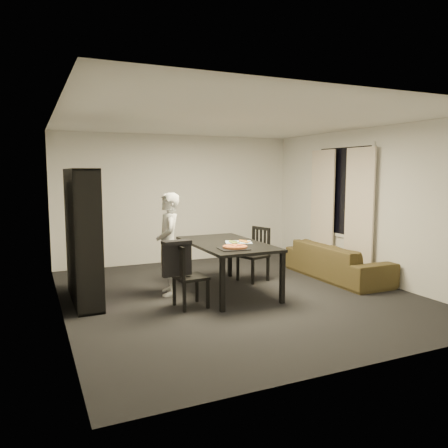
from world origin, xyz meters
name	(u,v)px	position (x,y,z in m)	size (l,w,h in m)	color
room	(237,209)	(0.00, 0.00, 1.30)	(5.01, 5.51, 2.61)	black
window_pane	(344,191)	(2.48, 0.60, 1.50)	(0.02, 1.40, 1.60)	black
window_frame	(344,191)	(2.48, 0.60, 1.50)	(0.03, 1.52, 1.72)	white
curtain_left	(359,213)	(2.40, 0.08, 1.15)	(0.03, 0.70, 2.25)	silver
curtain_right	(322,208)	(2.40, 1.12, 1.15)	(0.03, 0.70, 2.25)	silver
bookshelf	(83,236)	(-2.16, 0.60, 0.95)	(0.35, 1.50, 1.90)	black
dining_table	(227,247)	(-0.08, 0.19, 0.70)	(1.03, 1.85, 0.77)	black
chair_left	(185,272)	(-0.94, -0.32, 0.50)	(0.44, 0.44, 0.87)	black
chair_right	(257,250)	(0.70, 0.65, 0.52)	(0.53, 0.53, 0.91)	black
draped_jacket	(177,257)	(-1.06, -0.33, 0.72)	(0.41, 0.20, 0.48)	black
person	(169,244)	(-0.94, 0.42, 0.77)	(0.56, 0.37, 1.55)	silver
baking_tray	(234,249)	(-0.23, -0.38, 0.78)	(0.40, 0.32, 0.01)	black
pepperoni_pizza	(235,247)	(-0.19, -0.33, 0.80)	(0.35, 0.35, 0.03)	#A65630
kitchen_towel	(238,242)	(0.09, 0.13, 0.78)	(0.40, 0.30, 0.01)	silver
pizza_slices	(238,242)	(0.08, 0.11, 0.79)	(0.37, 0.31, 0.01)	gold
sofa	(337,261)	(2.05, 0.19, 0.30)	(2.07, 0.81, 0.61)	#3A3717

